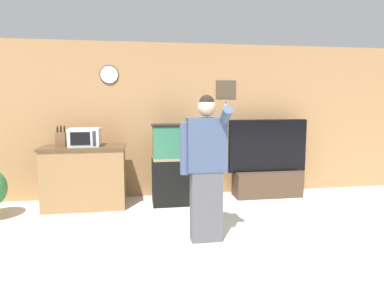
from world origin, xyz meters
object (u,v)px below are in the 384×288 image
(microwave, at_px, (85,137))
(tv_on_stand, at_px, (267,174))
(knife_block, at_px, (61,139))
(counter_island, at_px, (85,177))
(aquarium_on_stand, at_px, (179,164))
(person_standing, at_px, (206,166))

(microwave, bearing_deg, tv_on_stand, 2.67)
(microwave, xyz_separation_m, knife_block, (-0.34, -0.04, -0.02))
(counter_island, distance_m, microwave, 0.61)
(counter_island, distance_m, aquarium_on_stand, 1.47)
(counter_island, xyz_separation_m, tv_on_stand, (3.00, 0.14, -0.09))
(microwave, relative_size, knife_block, 1.42)
(counter_island, relative_size, knife_block, 3.93)
(tv_on_stand, height_order, person_standing, person_standing)
(counter_island, relative_size, person_standing, 0.73)
(knife_block, xyz_separation_m, person_standing, (1.90, -1.50, -0.18))
(counter_island, xyz_separation_m, knife_block, (-0.32, -0.04, 0.59))
(aquarium_on_stand, relative_size, person_standing, 0.75)
(counter_island, distance_m, person_standing, 2.24)
(counter_island, distance_m, tv_on_stand, 3.01)
(microwave, height_order, aquarium_on_stand, aquarium_on_stand)
(aquarium_on_stand, height_order, person_standing, person_standing)
(aquarium_on_stand, distance_m, person_standing, 1.54)
(counter_island, bearing_deg, tv_on_stand, 2.65)
(aquarium_on_stand, bearing_deg, knife_block, -179.60)
(knife_block, height_order, tv_on_stand, tv_on_stand)
(counter_island, xyz_separation_m, person_standing, (1.58, -1.54, 0.41))
(microwave, height_order, knife_block, knife_block)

